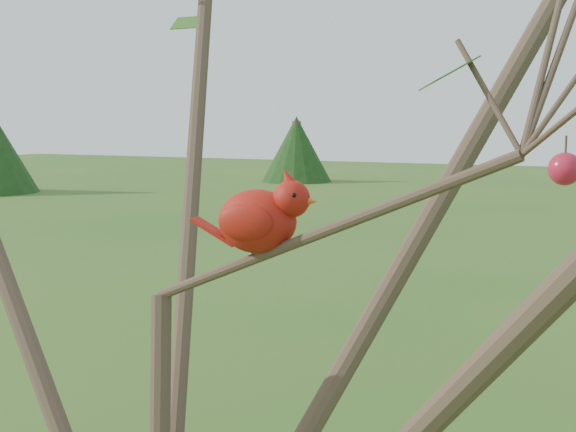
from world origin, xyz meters
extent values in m
sphere|color=#B81931|center=(0.61, 0.03, 2.19)|extent=(0.04, 0.04, 0.04)
ellipsoid|color=#AB180E|center=(0.15, 0.08, 2.09)|extent=(0.14, 0.11, 0.10)
sphere|color=#AB180E|center=(0.20, 0.09, 2.13)|extent=(0.07, 0.07, 0.06)
cone|color=#AB180E|center=(0.20, 0.09, 2.15)|extent=(0.05, 0.04, 0.04)
cone|color=#D85914|center=(0.23, 0.10, 2.12)|extent=(0.03, 0.02, 0.02)
ellipsoid|color=black|center=(0.22, 0.10, 2.12)|extent=(0.02, 0.03, 0.03)
cube|color=#AB180E|center=(0.08, 0.07, 2.07)|extent=(0.08, 0.04, 0.04)
ellipsoid|color=#AB180E|center=(0.14, 0.12, 2.09)|extent=(0.09, 0.04, 0.06)
ellipsoid|color=#AB180E|center=(0.15, 0.05, 2.09)|extent=(0.09, 0.04, 0.06)
cylinder|color=#433324|center=(-12.76, 25.42, 1.11)|extent=(0.33, 0.33, 2.23)
cone|color=#163412|center=(-12.76, 25.42, 1.21)|extent=(2.60, 2.60, 2.42)
camera|label=1|loc=(0.76, -0.98, 2.24)|focal=50.00mm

